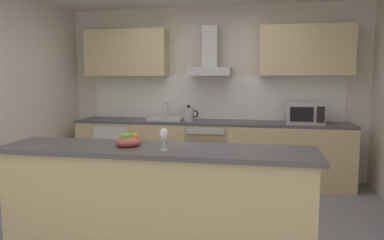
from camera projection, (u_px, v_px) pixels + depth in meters
ground at (187, 224)px, 3.87m from camera, size 5.52×4.87×0.02m
wall_back at (214, 93)px, 5.66m from camera, size 5.52×0.12×2.60m
backsplash_tile at (213, 98)px, 5.60m from camera, size 3.85×0.02×0.66m
counter_back at (210, 151)px, 5.39m from camera, size 3.98×0.60×0.90m
counter_island at (155, 202)px, 3.09m from camera, size 2.66×0.64×0.95m
upper_cabinets at (212, 52)px, 5.37m from camera, size 3.93×0.32×0.70m
oven at (208, 151)px, 5.37m from camera, size 0.60×0.62×0.80m
refrigerator at (119, 150)px, 5.64m from camera, size 0.58×0.60×0.85m
microwave at (305, 113)px, 5.01m from camera, size 0.50×0.38×0.30m
sink at (166, 118)px, 5.45m from camera, size 0.50×0.40×0.26m
kettle at (189, 114)px, 5.33m from camera, size 0.29×0.15×0.24m
range_hood at (210, 60)px, 5.34m from camera, size 0.62×0.45×0.72m
wine_glass at (164, 135)px, 2.90m from camera, size 0.08×0.08×0.18m
fruit_bowl at (128, 141)px, 3.10m from camera, size 0.22×0.22×0.13m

